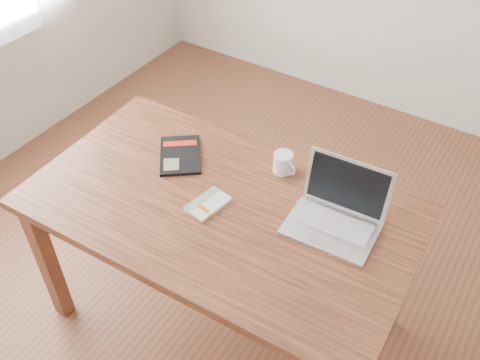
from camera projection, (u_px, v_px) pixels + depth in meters
The scene contains 6 objects.
room at pixel (257, 61), 1.62m from camera, with size 4.04×4.04×2.70m.
desk at pixel (221, 220), 2.08m from camera, with size 1.50×0.89×0.75m.
white_guidebook at pixel (208, 204), 2.01m from camera, with size 0.13×0.18×0.01m.
black_guidebook at pixel (180, 155), 2.23m from camera, with size 0.28×0.30×0.01m.
laptop at pixel (337, 213), 1.92m from camera, with size 0.33×0.28×0.22m.
coffee_mug at pixel (283, 163), 2.13m from camera, with size 0.11×0.08×0.09m.
Camera 1 is at (0.66, -1.24, 2.18)m, focal length 40.00 mm.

